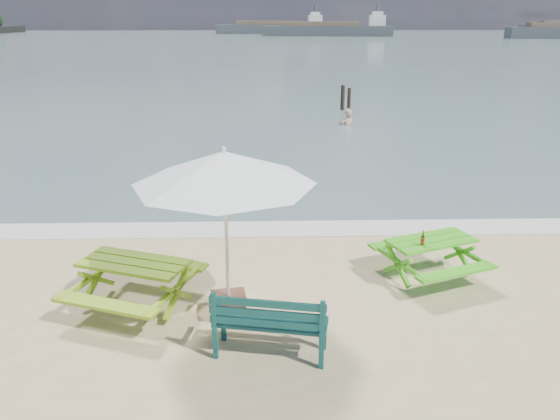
{
  "coord_description": "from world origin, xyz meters",
  "views": [
    {
      "loc": [
        -0.37,
        -6.14,
        4.27
      ],
      "look_at": [
        -0.12,
        3.0,
        1.0
      ],
      "focal_mm": 35.0,
      "sensor_mm": 36.0,
      "label": 1
    }
  ],
  "objects_px": {
    "park_bench": "(270,335)",
    "beer_bottle": "(423,240)",
    "picnic_table_left": "(136,285)",
    "swimmer": "(347,130)",
    "side_table": "(229,306)",
    "picnic_table_right": "(429,259)",
    "patio_umbrella": "(224,168)"
  },
  "relations": [
    {
      "from": "park_bench",
      "to": "beer_bottle",
      "type": "height_order",
      "value": "beer_bottle"
    },
    {
      "from": "picnic_table_left",
      "to": "park_bench",
      "type": "relative_size",
      "value": 1.44
    },
    {
      "from": "swimmer",
      "to": "side_table",
      "type": "bearing_deg",
      "value": -104.69
    },
    {
      "from": "beer_bottle",
      "to": "swimmer",
      "type": "height_order",
      "value": "beer_bottle"
    },
    {
      "from": "picnic_table_left",
      "to": "side_table",
      "type": "height_order",
      "value": "picnic_table_left"
    },
    {
      "from": "side_table",
      "to": "picnic_table_right",
      "type": "bearing_deg",
      "value": 19.73
    },
    {
      "from": "beer_bottle",
      "to": "swimmer",
      "type": "xyz_separation_m",
      "value": [
        0.83,
        14.17,
        -1.03
      ]
    },
    {
      "from": "park_bench",
      "to": "swimmer",
      "type": "bearing_deg",
      "value": 78.24
    },
    {
      "from": "swimmer",
      "to": "park_bench",
      "type": "bearing_deg",
      "value": -101.76
    },
    {
      "from": "side_table",
      "to": "patio_umbrella",
      "type": "xyz_separation_m",
      "value": [
        0.0,
        0.0,
        2.13
      ]
    },
    {
      "from": "picnic_table_left",
      "to": "picnic_table_right",
      "type": "bearing_deg",
      "value": 10.62
    },
    {
      "from": "picnic_table_right",
      "to": "patio_umbrella",
      "type": "relative_size",
      "value": 0.71
    },
    {
      "from": "side_table",
      "to": "park_bench",
      "type": "bearing_deg",
      "value": -58.01
    },
    {
      "from": "side_table",
      "to": "swimmer",
      "type": "height_order",
      "value": "swimmer"
    },
    {
      "from": "beer_bottle",
      "to": "park_bench",
      "type": "bearing_deg",
      "value": -142.24
    },
    {
      "from": "picnic_table_right",
      "to": "beer_bottle",
      "type": "relative_size",
      "value": 8.4
    },
    {
      "from": "park_bench",
      "to": "picnic_table_left",
      "type": "bearing_deg",
      "value": 147.94
    },
    {
      "from": "picnic_table_left",
      "to": "beer_bottle",
      "type": "distance_m",
      "value": 4.64
    },
    {
      "from": "picnic_table_right",
      "to": "swimmer",
      "type": "distance_m",
      "value": 13.97
    },
    {
      "from": "picnic_table_right",
      "to": "patio_umbrella",
      "type": "bearing_deg",
      "value": -160.27
    },
    {
      "from": "patio_umbrella",
      "to": "beer_bottle",
      "type": "bearing_deg",
      "value": 17.31
    },
    {
      "from": "side_table",
      "to": "patio_umbrella",
      "type": "height_order",
      "value": "patio_umbrella"
    },
    {
      "from": "side_table",
      "to": "picnic_table_left",
      "type": "bearing_deg",
      "value": 168.02
    },
    {
      "from": "picnic_table_left",
      "to": "side_table",
      "type": "relative_size",
      "value": 3.85
    },
    {
      "from": "park_bench",
      "to": "beer_bottle",
      "type": "xyz_separation_m",
      "value": [
        2.53,
        1.96,
        0.5
      ]
    },
    {
      "from": "picnic_table_right",
      "to": "beer_bottle",
      "type": "bearing_deg",
      "value": -134.16
    },
    {
      "from": "park_bench",
      "to": "patio_umbrella",
      "type": "relative_size",
      "value": 0.54
    },
    {
      "from": "patio_umbrella",
      "to": "beer_bottle",
      "type": "relative_size",
      "value": 11.86
    },
    {
      "from": "patio_umbrella",
      "to": "beer_bottle",
      "type": "distance_m",
      "value": 3.62
    },
    {
      "from": "picnic_table_left",
      "to": "patio_umbrella",
      "type": "xyz_separation_m",
      "value": [
        1.44,
        -0.31,
        1.93
      ]
    },
    {
      "from": "picnic_table_left",
      "to": "picnic_table_right",
      "type": "xyz_separation_m",
      "value": [
        4.8,
        0.9,
        -0.03
      ]
    },
    {
      "from": "side_table",
      "to": "patio_umbrella",
      "type": "bearing_deg",
      "value": 0.0
    }
  ]
}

